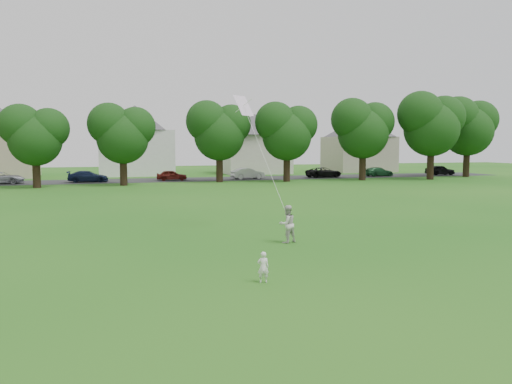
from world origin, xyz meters
name	(u,v)px	position (x,y,z in m)	size (l,w,h in m)	color
ground	(243,275)	(0.00, 0.00, 0.00)	(160.00, 160.00, 0.00)	#195914
street	(142,180)	(0.00, 42.00, 0.01)	(90.00, 7.00, 0.01)	#2D2D30
toddler	(263,267)	(0.33, -0.99, 0.45)	(0.33, 0.21, 0.90)	white
older_boy	(287,224)	(3.01, 4.26, 0.76)	(0.74, 0.57, 1.51)	beige
kite	(264,157)	(2.62, 6.08, 3.39)	(1.19, 2.36, 5.92)	white
tree_row	(218,124)	(7.22, 35.76, 6.01)	(80.64, 8.92, 10.16)	black
parked_cars	(189,175)	(5.11, 41.00, 0.61)	(72.35, 2.28, 1.29)	black
house_row	(137,136)	(0.20, 52.00, 5.11)	(76.39, 13.27, 10.56)	white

